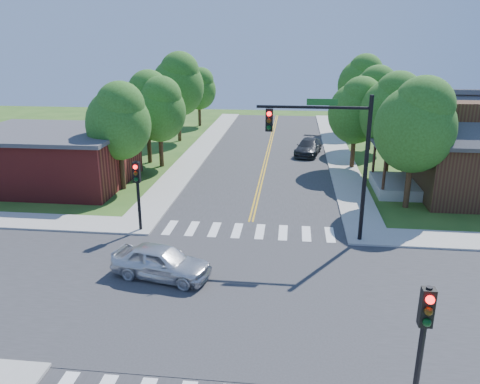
# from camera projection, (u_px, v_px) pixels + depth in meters

# --- Properties ---
(ground) EXTENTS (100.00, 100.00, 0.00)m
(ground) POSITION_uv_depth(u_px,v_px,m) (233.00, 293.00, 18.56)
(ground) COLOR #285019
(ground) RESTS_ON ground
(road_ns) EXTENTS (10.00, 90.00, 0.04)m
(road_ns) POSITION_uv_depth(u_px,v_px,m) (233.00, 292.00, 18.55)
(road_ns) COLOR #2D2D30
(road_ns) RESTS_ON ground
(road_ew) EXTENTS (90.00, 10.00, 0.04)m
(road_ew) POSITION_uv_depth(u_px,v_px,m) (233.00, 292.00, 18.55)
(road_ew) COLOR #2D2D30
(road_ew) RESTS_ON ground
(intersection_patch) EXTENTS (10.20, 10.20, 0.06)m
(intersection_patch) POSITION_uv_depth(u_px,v_px,m) (233.00, 293.00, 18.56)
(intersection_patch) COLOR #2D2D30
(intersection_patch) RESTS_ON ground
(sidewalk_nw) EXTENTS (40.00, 40.00, 0.14)m
(sidewalk_nw) POSITION_uv_depth(u_px,v_px,m) (52.00, 172.00, 35.17)
(sidewalk_nw) COLOR #9E9B93
(sidewalk_nw) RESTS_ON ground
(crosswalk_north) EXTENTS (8.85, 2.00, 0.01)m
(crosswalk_north) POSITION_uv_depth(u_px,v_px,m) (248.00, 231.00, 24.40)
(crosswalk_north) COLOR white
(crosswalk_north) RESTS_ON ground
(centerline) EXTENTS (0.30, 90.00, 0.01)m
(centerline) POSITION_uv_depth(u_px,v_px,m) (233.00, 292.00, 18.55)
(centerline) COLOR gold
(centerline) RESTS_ON ground
(signal_mast_ne) EXTENTS (5.30, 0.42, 7.20)m
(signal_mast_ne) POSITION_uv_depth(u_px,v_px,m) (331.00, 145.00, 21.90)
(signal_mast_ne) COLOR black
(signal_mast_ne) RESTS_ON ground
(signal_pole_se) EXTENTS (0.34, 0.42, 3.80)m
(signal_pole_se) POSITION_uv_depth(u_px,v_px,m) (424.00, 327.00, 11.82)
(signal_pole_se) COLOR black
(signal_pole_se) RESTS_ON ground
(signal_pole_nw) EXTENTS (0.34, 0.42, 3.80)m
(signal_pole_nw) POSITION_uv_depth(u_px,v_px,m) (137.00, 183.00, 23.60)
(signal_pole_nw) COLOR black
(signal_pole_nw) RESTS_ON ground
(building_nw) EXTENTS (10.40, 8.40, 3.73)m
(building_nw) POSITION_uv_depth(u_px,v_px,m) (52.00, 157.00, 31.96)
(building_nw) COLOR maroon
(building_nw) RESTS_ON ground
(tree_e_a) EXTENTS (4.55, 4.32, 7.74)m
(tree_e_a) POSITION_uv_depth(u_px,v_px,m) (417.00, 123.00, 26.35)
(tree_e_a) COLOR #382314
(tree_e_a) RESTS_ON ground
(tree_e_b) EXTENTS (4.45, 4.23, 7.56)m
(tree_e_b) POSITION_uv_depth(u_px,v_px,m) (393.00, 109.00, 32.56)
(tree_e_b) COLOR #382314
(tree_e_b) RESTS_ON ground
(tree_e_c) EXTENTS (4.42, 4.19, 7.51)m
(tree_e_c) POSITION_uv_depth(u_px,v_px,m) (374.00, 95.00, 40.82)
(tree_e_c) COLOR #382314
(tree_e_c) RESTS_ON ground
(tree_e_d) EXTENTS (4.82, 4.58, 8.20)m
(tree_e_d) POSITION_uv_depth(u_px,v_px,m) (362.00, 81.00, 48.45)
(tree_e_d) COLOR #382314
(tree_e_d) RESTS_ON ground
(tree_w_a) EXTENTS (4.19, 3.98, 7.13)m
(tree_w_a) POSITION_uv_depth(u_px,v_px,m) (119.00, 120.00, 29.95)
(tree_w_a) COLOR #382314
(tree_w_a) RESTS_ON ground
(tree_w_b) EXTENTS (4.35, 4.13, 7.39)m
(tree_w_b) POSITION_uv_depth(u_px,v_px,m) (147.00, 103.00, 36.52)
(tree_w_b) COLOR #382314
(tree_w_b) RESTS_ON ground
(tree_w_c) EXTENTS (5.02, 4.77, 8.53)m
(tree_w_c) POSITION_uv_depth(u_px,v_px,m) (178.00, 83.00, 44.31)
(tree_w_c) COLOR #382314
(tree_w_c) RESTS_ON ground
(tree_w_d) EXTENTS (3.88, 3.69, 6.60)m
(tree_w_d) POSITION_uv_depth(u_px,v_px,m) (199.00, 88.00, 52.70)
(tree_w_d) COLOR #382314
(tree_w_d) RESTS_ON ground
(tree_house) EXTENTS (4.14, 3.93, 7.04)m
(tree_house) POSITION_uv_depth(u_px,v_px,m) (357.00, 109.00, 34.81)
(tree_house) COLOR #382314
(tree_house) RESTS_ON ground
(tree_bldg) EXTENTS (4.12, 3.91, 7.00)m
(tree_bldg) POSITION_uv_depth(u_px,v_px,m) (160.00, 108.00, 35.51)
(tree_bldg) COLOR #382314
(tree_bldg) RESTS_ON ground
(car_silver) EXTENTS (3.46, 4.92, 1.43)m
(car_silver) POSITION_uv_depth(u_px,v_px,m) (161.00, 262.00, 19.50)
(car_silver) COLOR silver
(car_silver) RESTS_ON ground
(car_dgrey) EXTENTS (3.63, 5.32, 1.34)m
(car_dgrey) POSITION_uv_depth(u_px,v_px,m) (308.00, 147.00, 40.32)
(car_dgrey) COLOR #2C2D31
(car_dgrey) RESTS_ON ground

